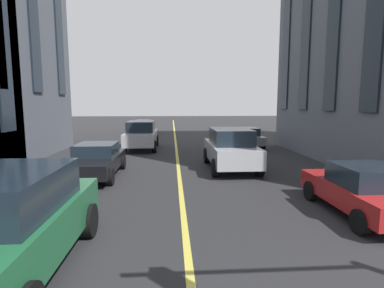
{
  "coord_description": "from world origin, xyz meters",
  "views": [
    {
      "loc": [
        2.61,
        0.3,
        3.01
      ],
      "look_at": [
        16.23,
        -0.61,
        1.22
      ],
      "focal_mm": 28.46,
      "sensor_mm": 36.0,
      "label": 1
    }
  ],
  "objects": [
    {
      "name": "lane_centre_line",
      "position": [
        20.0,
        0.0,
        0.0
      ],
      "size": [
        80.0,
        0.16,
        0.01
      ],
      "color": "#D8C64C",
      "rests_on": "ground_plane"
    },
    {
      "name": "car_red_trailing",
      "position": [
        10.32,
        -4.9,
        0.7
      ],
      "size": [
        3.9,
        1.89,
        1.4
      ],
      "color": "#B21E1E",
      "rests_on": "ground_plane"
    },
    {
      "name": "car_silver_parked_b",
      "position": [
        16.47,
        -2.43,
        0.97
      ],
      "size": [
        4.7,
        2.14,
        1.88
      ],
      "color": "#B7BABF",
      "rests_on": "ground_plane"
    },
    {
      "name": "car_grey_oncoming",
      "position": [
        23.76,
        -4.9,
        0.7
      ],
      "size": [
        4.4,
        1.95,
        1.37
      ],
      "color": "slate",
      "rests_on": "ground_plane"
    },
    {
      "name": "car_black_near",
      "position": [
        15.35,
        3.47,
        0.7
      ],
      "size": [
        4.4,
        1.95,
        1.37
      ],
      "color": "black",
      "rests_on": "ground_plane"
    },
    {
      "name": "car_silver_mid",
      "position": [
        34.78,
        3.29,
        0.7
      ],
      "size": [
        4.4,
        1.95,
        1.37
      ],
      "color": "#B7BABF",
      "rests_on": "ground_plane"
    },
    {
      "name": "car_green_far",
      "position": [
        7.85,
        3.15,
        0.97
      ],
      "size": [
        4.7,
        2.14,
        1.88
      ],
      "color": "#1E6038",
      "rests_on": "ground_plane"
    },
    {
      "name": "car_silver_parked_a",
      "position": [
        23.13,
        2.35,
        0.97
      ],
      "size": [
        4.7,
        2.14,
        1.88
      ],
      "color": "#B7BABF",
      "rests_on": "ground_plane"
    }
  ]
}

